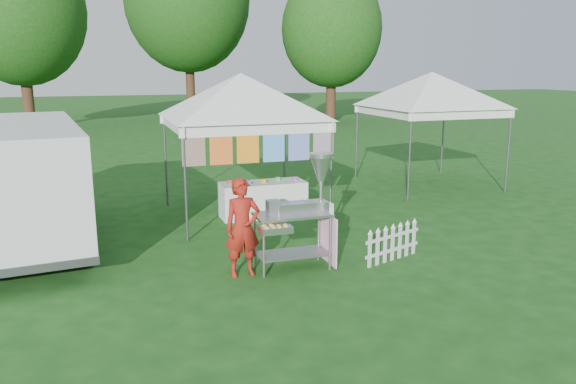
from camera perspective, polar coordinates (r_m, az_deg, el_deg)
name	(u,v)px	position (r m, az deg, el deg)	size (l,w,h in m)	color
ground	(299,270)	(8.91, 1.15, -7.88)	(120.00, 120.00, 0.00)	#164513
canopy_main	(241,74)	(11.69, -4.83, 11.90)	(4.24, 4.24, 3.45)	#59595E
canopy_right	(432,72)	(15.33, 14.44, 11.71)	(4.24, 4.24, 3.45)	#59595E
tree_left	(19,11)	(32.10, -25.63, 16.22)	(6.40, 6.40, 9.53)	#381F14
tree_mid	(187,0)	(36.54, -10.20, 18.67)	(7.60, 7.60, 11.52)	#381F14
tree_right	(332,29)	(32.57, 4.48, 16.14)	(5.60, 5.60, 8.42)	#381F14
donut_cart	(304,202)	(8.71, 1.67, -1.04)	(1.31, 0.88, 1.81)	gray
vendor	(243,228)	(8.48, -4.63, -3.63)	(0.55, 0.36, 1.51)	maroon
cargo_van	(16,179)	(11.09, -25.89, 1.19)	(2.61, 5.40, 2.17)	silver
picket_fence	(393,244)	(9.38, 10.58, -5.19)	(1.20, 0.45, 0.56)	silver
display_table	(263,199)	(11.95, -2.57, -0.73)	(1.80, 0.70, 0.74)	white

